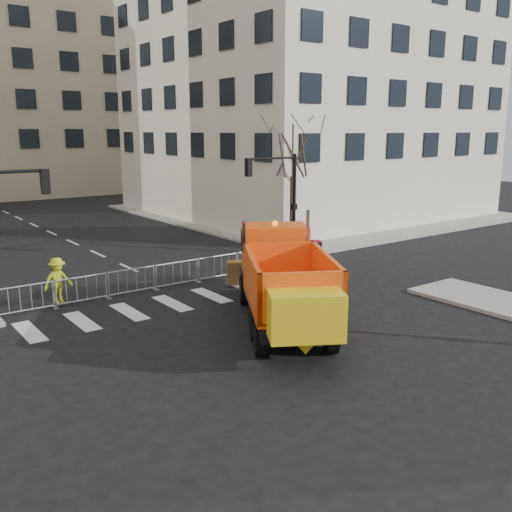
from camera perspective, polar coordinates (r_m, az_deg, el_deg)
ground at (r=18.79m, az=2.72°, el=-8.14°), size 120.00×120.00×0.00m
sidewalk_back at (r=25.60m, az=-9.42°, el=-2.48°), size 64.00×5.00×0.15m
building_right at (r=48.23m, az=4.95°, el=23.68°), size 22.00×22.00×32.00m
traffic_light_right at (r=30.58m, az=3.84°, el=5.12°), size 0.18×0.18×5.40m
crowd_barriers at (r=24.37m, az=-10.06°, el=-2.11°), size 12.60×0.60×1.10m
street_tree at (r=31.67m, az=3.66°, el=7.28°), size 3.00×3.00×7.50m
plow_truck at (r=19.21m, az=2.78°, el=-2.31°), size 7.30×9.89×3.85m
cop_a at (r=25.01m, az=-0.45°, el=-0.65°), size 0.76×0.59×1.85m
cop_b at (r=24.37m, az=0.63°, el=-1.06°), size 0.90×0.72×1.81m
cop_c at (r=24.85m, az=0.44°, el=-0.54°), size 1.20×1.17×2.02m
worker at (r=22.94m, az=-19.21°, el=-2.31°), size 1.22×0.80×1.76m
newspaper_box at (r=28.58m, az=6.00°, el=0.49°), size 0.55×0.52×1.10m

